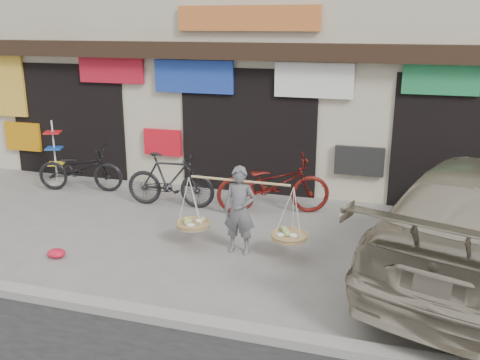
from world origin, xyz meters
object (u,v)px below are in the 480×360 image
(bike_1, at_px, (170,180))
(display_rack, at_px, (55,158))
(street_vendor, at_px, (240,214))
(bike_2, at_px, (273,184))
(bike_0, at_px, (80,169))

(bike_1, xyz_separation_m, display_rack, (-3.25, 0.72, 0.04))
(display_rack, bearing_deg, street_vendor, -25.28)
(street_vendor, xyz_separation_m, bike_2, (0.05, 2.02, -0.08))
(bike_1, bearing_deg, bike_2, -87.86)
(bike_2, distance_m, display_rack, 5.35)
(bike_2, bearing_deg, bike_1, 76.84)
(bike_0, height_order, bike_1, bike_1)
(street_vendor, height_order, display_rack, display_rack)
(street_vendor, height_order, bike_2, street_vendor)
(bike_1, bearing_deg, bike_0, 76.32)
(bike_1, relative_size, bike_2, 0.84)
(bike_1, height_order, bike_2, bike_2)
(bike_0, relative_size, bike_1, 1.03)
(street_vendor, bearing_deg, bike_0, 154.95)
(street_vendor, bearing_deg, bike_1, 139.93)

